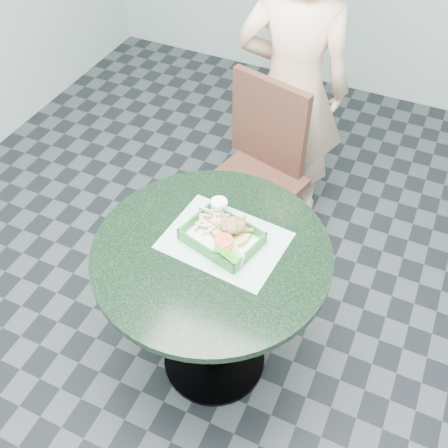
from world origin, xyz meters
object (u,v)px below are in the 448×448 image
at_px(food_basket, 222,242).
at_px(crab_sandwich, 230,230).
at_px(sauce_ramekin, 210,209).
at_px(diner_person, 293,86).
at_px(dining_chair, 259,163).
at_px(cafe_table, 212,282).

height_order(food_basket, crab_sandwich, crab_sandwich).
relative_size(food_basket, crab_sandwich, 1.93).
bearing_deg(sauce_ramekin, crab_sandwich, -30.17).
height_order(diner_person, food_basket, diner_person).
relative_size(dining_chair, diner_person, 0.58).
bearing_deg(food_basket, cafe_table, -110.47).
distance_m(cafe_table, sauce_ramekin, 0.28).
distance_m(dining_chair, food_basket, 0.78).
bearing_deg(dining_chair, crab_sandwich, -62.82).
relative_size(cafe_table, dining_chair, 0.92).
relative_size(diner_person, crab_sandwich, 11.92).
relative_size(dining_chair, food_basket, 3.61).
bearing_deg(dining_chair, food_basket, -64.55).
bearing_deg(diner_person, cafe_table, 82.26).
xyz_separation_m(cafe_table, food_basket, (0.02, 0.05, 0.19)).
height_order(diner_person, crab_sandwich, diner_person).
xyz_separation_m(diner_person, sauce_ramekin, (0.01, -0.94, 0.01)).
xyz_separation_m(cafe_table, sauce_ramekin, (-0.08, 0.15, 0.22)).
xyz_separation_m(food_basket, sauce_ramekin, (-0.10, 0.10, 0.03)).
bearing_deg(crab_sandwich, sauce_ramekin, 149.83).
bearing_deg(cafe_table, crab_sandwich, 68.86).
bearing_deg(cafe_table, sauce_ramekin, 117.74).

